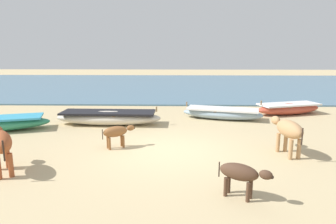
{
  "coord_description": "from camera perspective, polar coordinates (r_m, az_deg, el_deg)",
  "views": [
    {
      "loc": [
        0.24,
        -8.35,
        2.86
      ],
      "look_at": [
        -0.06,
        2.75,
        0.6
      ],
      "focal_mm": 31.86,
      "sensor_mm": 36.0,
      "label": 1
    }
  ],
  "objects": [
    {
      "name": "fishing_boat_4",
      "position": [
        12.06,
        -11.31,
        -1.01
      ],
      "size": [
        4.18,
        1.17,
        0.74
      ],
      "rotation": [
        0.0,
        0.0,
        6.27
      ],
      "color": "beige",
      "rests_on": "ground"
    },
    {
      "name": "calf_far_brown",
      "position": [
        9.08,
        -9.83,
        -3.84
      ],
      "size": [
        0.96,
        0.7,
        0.67
      ],
      "rotation": [
        0.0,
        0.0,
        0.54
      ],
      "color": "brown",
      "rests_on": "ground"
    },
    {
      "name": "cow_second_adult_rust",
      "position": [
        8.1,
        -29.35,
        -5.16
      ],
      "size": [
        1.15,
        1.45,
        1.04
      ],
      "rotation": [
        0.0,
        0.0,
        2.18
      ],
      "color": "#9E4C28",
      "rests_on": "ground"
    },
    {
      "name": "sea_water",
      "position": [
        25.78,
        0.98,
        5.23
      ],
      "size": [
        60.0,
        20.0,
        0.08
      ],
      "primitive_type": "cube",
      "color": "slate",
      "rests_on": "ground"
    },
    {
      "name": "calf_near_dark",
      "position": [
        6.14,
        13.74,
        -11.39
      ],
      "size": [
        1.01,
        0.73,
        0.71
      ],
      "rotation": [
        0.0,
        0.0,
        5.75
      ],
      "color": "#4C3323",
      "rests_on": "ground"
    },
    {
      "name": "fishing_boat_1",
      "position": [
        13.0,
        10.32,
        -0.21
      ],
      "size": [
        3.54,
        1.81,
        0.68
      ],
      "rotation": [
        0.0,
        0.0,
        2.88
      ],
      "color": "#8CA5B7",
      "rests_on": "ground"
    },
    {
      "name": "cow_adult_tan",
      "position": [
        8.96,
        22.01,
        -3.19
      ],
      "size": [
        0.66,
        1.53,
        1.0
      ],
      "rotation": [
        0.0,
        0.0,
        1.77
      ],
      "color": "tan",
      "rests_on": "ground"
    },
    {
      "name": "fishing_boat_0",
      "position": [
        14.89,
        22.08,
        0.66
      ],
      "size": [
        3.36,
        1.93,
        0.71
      ],
      "rotation": [
        0.0,
        0.0,
        3.44
      ],
      "color": "#B74733",
      "rests_on": "ground"
    },
    {
      "name": "ground",
      "position": [
        8.83,
        -0.11,
        -7.39
      ],
      "size": [
        80.0,
        80.0,
        0.0
      ],
      "primitive_type": "plane",
      "color": "tan"
    }
  ]
}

